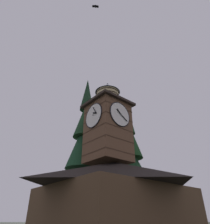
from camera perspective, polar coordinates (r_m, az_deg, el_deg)
The scene contains 6 objects.
building_main at distance 18.52m, azimuth 2.97°, elevation -22.84°, with size 11.67×10.20×6.04m.
clock_tower at distance 20.71m, azimuth 0.78°, elevation -3.36°, with size 4.29×4.29×9.16m.
pine_tree_behind at distance 23.36m, azimuth -5.90°, elevation -11.67°, with size 5.29×5.29×18.36m.
pine_tree_aside at distance 28.18m, azimuth 7.06°, elevation -16.17°, with size 7.12×7.12×17.99m.
moon at distance 48.41m, azimuth -8.18°, elevation -11.33°, with size 1.87×1.87×1.87m.
flying_bird_high at distance 19.97m, azimuth -2.72°, elevation 27.70°, with size 0.58×0.48×0.16m.
Camera 1 is at (12.81, 11.72, 1.38)m, focal length 32.30 mm.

